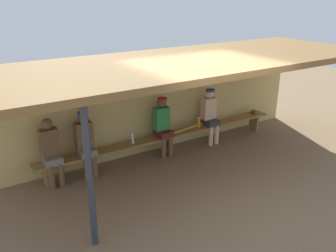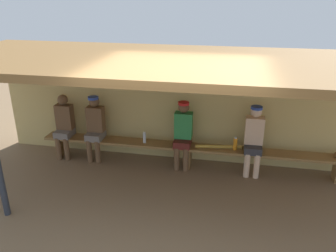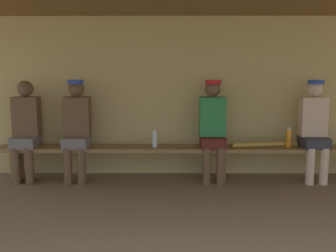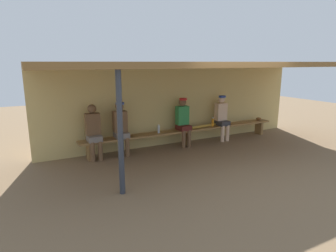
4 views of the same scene
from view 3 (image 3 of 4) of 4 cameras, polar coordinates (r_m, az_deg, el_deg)
name	(u,v)px [view 3 (image 3 of 4)]	position (r m, az deg, el deg)	size (l,w,h in m)	color
ground_plane	(242,226)	(3.94, 10.69, -14.15)	(24.00, 24.00, 0.00)	brown
back_wall	(219,96)	(5.63, 7.38, 4.30)	(8.00, 0.20, 2.20)	tan
bench	(222,152)	(5.29, 7.82, -3.79)	(6.00, 0.36, 0.46)	olive
player_near_post	(26,127)	(5.53, -20.00, -0.09)	(0.34, 0.42, 1.34)	slate
player_in_white	(77,125)	(5.33, -13.15, 0.09)	(0.34, 0.42, 1.34)	slate
player_middle	(314,126)	(5.52, 20.48, 0.05)	(0.34, 0.42, 1.34)	#333338
player_in_blue	(213,126)	(5.21, 6.52, 0.07)	(0.34, 0.42, 1.34)	#591E19
water_bottle_blue	(155,139)	(5.20, -1.95, -1.89)	(0.06, 0.06, 0.23)	silver
water_bottle_clear	(289,138)	(5.43, 17.14, -1.65)	(0.07, 0.07, 0.26)	orange
baseball_bat	(265,144)	(5.37, 13.89, -2.62)	(0.07, 0.07, 0.89)	#B28C33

